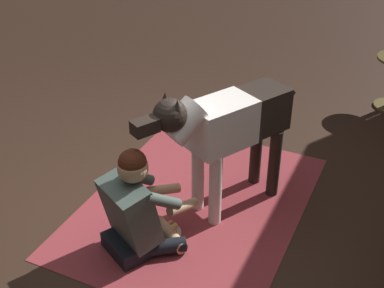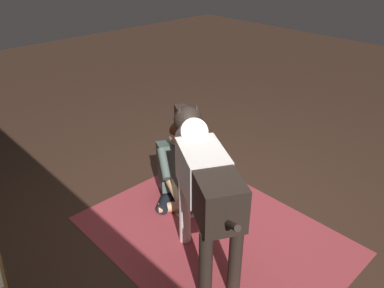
{
  "view_description": "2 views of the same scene",
  "coord_description": "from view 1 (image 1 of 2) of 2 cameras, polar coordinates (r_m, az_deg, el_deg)",
  "views": [
    {
      "loc": [
        2.79,
        1.65,
        2.63
      ],
      "look_at": [
        0.05,
        0.36,
        0.75
      ],
      "focal_mm": 48.81,
      "sensor_mm": 36.0,
      "label": 1
    },
    {
      "loc": [
        -1.95,
        2.16,
        2.3
      ],
      "look_at": [
        0.25,
        0.08,
        0.65
      ],
      "focal_mm": 35.78,
      "sensor_mm": 36.0,
      "label": 2
    }
  ],
  "objects": [
    {
      "name": "large_dog",
      "position": [
        3.81,
        3.82,
        1.93
      ],
      "size": [
        1.32,
        0.79,
        1.12
      ],
      "color": "silver",
      "rests_on": "ground"
    },
    {
      "name": "ground_plane",
      "position": [
        4.17,
        -4.24,
        -7.31
      ],
      "size": [
        14.94,
        14.94,
        0.0
      ],
      "primitive_type": "plane",
      "color": "#362319"
    },
    {
      "name": "hot_dog_on_plate",
      "position": [
        3.95,
        -2.87,
        -9.43
      ],
      "size": [
        0.23,
        0.23,
        0.06
      ],
      "color": "silver",
      "rests_on": "ground"
    },
    {
      "name": "person_sitting_on_floor",
      "position": [
        3.66,
        -6.07,
        -7.15
      ],
      "size": [
        0.73,
        0.63,
        0.83
      ],
      "color": "black",
      "rests_on": "ground"
    },
    {
      "name": "area_rug",
      "position": [
        4.23,
        0.34,
        -6.57
      ],
      "size": [
        2.16,
        1.63,
        0.01
      ],
      "primitive_type": "cube",
      "color": "#94333A",
      "rests_on": "ground"
    }
  ]
}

